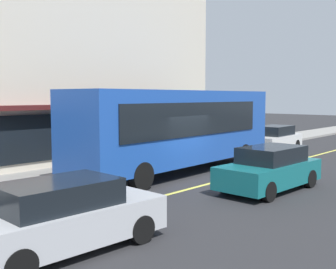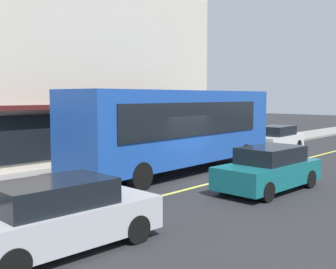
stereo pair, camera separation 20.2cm
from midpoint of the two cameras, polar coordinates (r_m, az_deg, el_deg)
name	(u,v)px [view 2 (the right image)]	position (r m, az deg, el deg)	size (l,w,h in m)	color
ground	(210,183)	(15.89, 6.18, -6.64)	(120.00, 120.00, 0.00)	#28282B
sidewalk	(117,166)	(19.42, -6.63, -4.24)	(80.00, 2.91, 0.15)	gray
lane_centre_stripe	(210,183)	(15.89, 6.18, -6.62)	(36.00, 0.16, 0.01)	#D8D14C
bus	(179,126)	(17.80, 1.86, 1.12)	(11.20, 2.88, 3.50)	#1E4CAD
traffic_light	(149,112)	(19.68, -2.34, 3.11)	(0.30, 0.52, 3.20)	#2D2D33
car_teal	(269,169)	(14.94, 13.99, -4.63)	(4.37, 2.01, 1.52)	#14666B
car_white	(275,139)	(25.47, 14.68, -0.61)	(4.38, 2.02, 1.52)	white
car_silver	(59,216)	(9.23, -14.09, -10.76)	(4.39, 2.04, 1.52)	#B7BABF
pedestrian_at_corner	(148,135)	(21.93, -2.47, -0.11)	(0.34, 0.34, 1.77)	black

